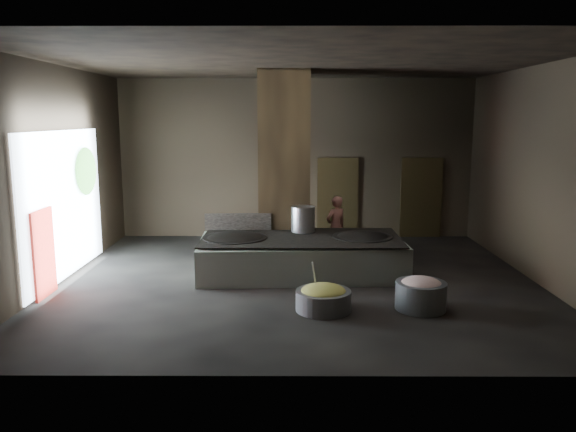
{
  "coord_description": "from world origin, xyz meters",
  "views": [
    {
      "loc": [
        -0.14,
        -11.52,
        3.42
      ],
      "look_at": [
        -0.21,
        0.78,
        1.25
      ],
      "focal_mm": 35.0,
      "sensor_mm": 36.0,
      "label": 1
    }
  ],
  "objects_px": {
    "wok_left": "(235,241)",
    "meat_basin": "(421,296)",
    "cook": "(336,227)",
    "veg_basin": "(323,300)",
    "wok_right": "(362,240)",
    "hearth_platform": "(301,257)",
    "stock_pot": "(303,219)"
  },
  "relations": [
    {
      "from": "stock_pot",
      "to": "meat_basin",
      "type": "distance_m",
      "value": 3.64
    },
    {
      "from": "hearth_platform",
      "to": "meat_basin",
      "type": "height_order",
      "value": "hearth_platform"
    },
    {
      "from": "wok_left",
      "to": "cook",
      "type": "distance_m",
      "value": 2.77
    },
    {
      "from": "stock_pot",
      "to": "wok_left",
      "type": "bearing_deg",
      "value": -158.2
    },
    {
      "from": "wok_left",
      "to": "meat_basin",
      "type": "relative_size",
      "value": 1.53
    },
    {
      "from": "wok_right",
      "to": "cook",
      "type": "relative_size",
      "value": 0.85
    },
    {
      "from": "meat_basin",
      "to": "hearth_platform",
      "type": "bearing_deg",
      "value": 132.4
    },
    {
      "from": "cook",
      "to": "meat_basin",
      "type": "xyz_separation_m",
      "value": [
        1.24,
        -3.78,
        -0.52
      ]
    },
    {
      "from": "cook",
      "to": "veg_basin",
      "type": "relative_size",
      "value": 1.54
    },
    {
      "from": "wok_left",
      "to": "stock_pot",
      "type": "bearing_deg",
      "value": 21.8
    },
    {
      "from": "hearth_platform",
      "to": "cook",
      "type": "xyz_separation_m",
      "value": [
        0.87,
        1.46,
        0.38
      ]
    },
    {
      "from": "veg_basin",
      "to": "meat_basin",
      "type": "relative_size",
      "value": 1.09
    },
    {
      "from": "wok_left",
      "to": "wok_right",
      "type": "xyz_separation_m",
      "value": [
        2.8,
        0.1,
        0.0
      ]
    },
    {
      "from": "wok_left",
      "to": "cook",
      "type": "height_order",
      "value": "cook"
    },
    {
      "from": "cook",
      "to": "veg_basin",
      "type": "height_order",
      "value": "cook"
    },
    {
      "from": "stock_pot",
      "to": "veg_basin",
      "type": "bearing_deg",
      "value": -84.06
    },
    {
      "from": "stock_pot",
      "to": "meat_basin",
      "type": "relative_size",
      "value": 0.63
    },
    {
      "from": "wok_right",
      "to": "stock_pot",
      "type": "xyz_separation_m",
      "value": [
        -1.3,
        0.5,
        0.38
      ]
    },
    {
      "from": "cook",
      "to": "veg_basin",
      "type": "xyz_separation_m",
      "value": [
        -0.52,
        -3.86,
        -0.58
      ]
    },
    {
      "from": "cook",
      "to": "meat_basin",
      "type": "height_order",
      "value": "cook"
    },
    {
      "from": "hearth_platform",
      "to": "veg_basin",
      "type": "relative_size",
      "value": 4.45
    },
    {
      "from": "hearth_platform",
      "to": "meat_basin",
      "type": "xyz_separation_m",
      "value": [
        2.12,
        -2.32,
        -0.13
      ]
    },
    {
      "from": "wok_right",
      "to": "veg_basin",
      "type": "relative_size",
      "value": 1.31
    },
    {
      "from": "wok_right",
      "to": "meat_basin",
      "type": "bearing_deg",
      "value": -72.06
    },
    {
      "from": "meat_basin",
      "to": "wok_left",
      "type": "bearing_deg",
      "value": 147.54
    },
    {
      "from": "wok_right",
      "to": "cook",
      "type": "xyz_separation_m",
      "value": [
        -0.48,
        1.41,
        0.02
      ]
    },
    {
      "from": "wok_right",
      "to": "cook",
      "type": "height_order",
      "value": "cook"
    },
    {
      "from": "wok_left",
      "to": "meat_basin",
      "type": "height_order",
      "value": "wok_left"
    },
    {
      "from": "stock_pot",
      "to": "meat_basin",
      "type": "xyz_separation_m",
      "value": [
        2.07,
        -2.87,
        -0.88
      ]
    },
    {
      "from": "wok_left",
      "to": "stock_pot",
      "type": "xyz_separation_m",
      "value": [
        1.5,
        0.6,
        0.38
      ]
    },
    {
      "from": "veg_basin",
      "to": "meat_basin",
      "type": "distance_m",
      "value": 1.76
    },
    {
      "from": "wok_right",
      "to": "cook",
      "type": "bearing_deg",
      "value": 108.63
    }
  ]
}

